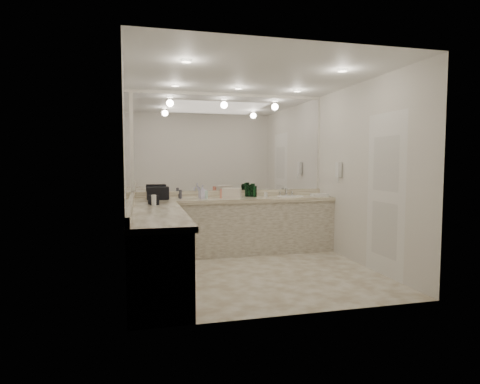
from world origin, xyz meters
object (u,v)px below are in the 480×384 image
object	(u,v)px
sink	(290,197)
black_toiletry_bag	(158,194)
wall_phone	(339,170)
soap_bottle_a	(201,192)
soap_bottle_c	(230,193)
cream_cosmetic_case	(232,193)
soap_bottle_b	(202,192)
hand_towel	(319,195)

from	to	relation	value
sink	black_toiletry_bag	world-z (taller)	black_toiletry_bag
wall_phone	soap_bottle_a	world-z (taller)	wall_phone
soap_bottle_a	wall_phone	bearing A→B (deg)	-13.73
wall_phone	soap_bottle_c	bearing A→B (deg)	163.09
cream_cosmetic_case	soap_bottle_b	bearing A→B (deg)	-161.39
cream_cosmetic_case	soap_bottle_c	distance (m)	0.05
hand_towel	sink	bearing A→B (deg)	169.80
wall_phone	hand_towel	world-z (taller)	wall_phone
hand_towel	soap_bottle_a	size ratio (longest dim) A/B	1.41
black_toiletry_bag	soap_bottle_a	bearing A→B (deg)	5.79
hand_towel	soap_bottle_a	distance (m)	1.97
black_toiletry_bag	cream_cosmetic_case	distance (m)	1.16
soap_bottle_a	cream_cosmetic_case	bearing A→B (deg)	-6.59
sink	cream_cosmetic_case	distance (m)	1.02
cream_cosmetic_case	soap_bottle_a	world-z (taller)	soap_bottle_a
sink	soap_bottle_a	size ratio (longest dim) A/B	2.33
hand_towel	cream_cosmetic_case	bearing A→B (deg)	178.37
soap_bottle_a	soap_bottle_c	xyz separation A→B (m)	(0.46, -0.01, -0.02)
wall_phone	black_toiletry_bag	xyz separation A→B (m)	(-2.77, 0.44, -0.36)
black_toiletry_bag	sink	bearing A→B (deg)	1.52
cream_cosmetic_case	soap_bottle_c	size ratio (longest dim) A/B	1.96
sink	wall_phone	distance (m)	0.91
sink	cream_cosmetic_case	size ratio (longest dim) A/B	1.53
black_toiletry_bag	soap_bottle_c	distance (m)	1.13
wall_phone	soap_bottle_a	xyz separation A→B (m)	(-2.09, 0.51, -0.36)
soap_bottle_a	sink	bearing A→B (deg)	-0.43
sink	wall_phone	size ratio (longest dim) A/B	1.83
soap_bottle_b	sink	bearing A→B (deg)	0.56
hand_towel	soap_bottle_b	distance (m)	1.96
cream_cosmetic_case	hand_towel	xyz separation A→B (m)	(1.49, -0.04, -0.06)
wall_phone	hand_towel	distance (m)	0.61
soap_bottle_c	sink	bearing A→B (deg)	0.12
cream_cosmetic_case	soap_bottle_a	xyz separation A→B (m)	(-0.48, 0.06, 0.01)
soap_bottle_a	soap_bottle_c	distance (m)	0.46
cream_cosmetic_case	soap_bottle_a	distance (m)	0.48
soap_bottle_b	hand_towel	bearing A→B (deg)	-2.11
wall_phone	soap_bottle_c	xyz separation A→B (m)	(-1.64, 0.50, -0.38)
hand_towel	soap_bottle_a	world-z (taller)	soap_bottle_a
soap_bottle_b	soap_bottle_c	world-z (taller)	soap_bottle_b
hand_towel	soap_bottle_c	bearing A→B (deg)	176.82
black_toiletry_bag	cream_cosmetic_case	size ratio (longest dim) A/B	1.14
soap_bottle_b	soap_bottle_a	bearing A→B (deg)	114.05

